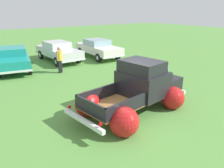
# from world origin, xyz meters

# --- Properties ---
(ground_plane) EXTENTS (80.00, 80.00, 0.00)m
(ground_plane) POSITION_xyz_m (0.00, 0.00, 0.00)
(ground_plane) COLOR #548C3D
(vintage_pickup_truck) EXTENTS (4.85, 3.30, 1.96)m
(vintage_pickup_truck) POSITION_xyz_m (0.38, 0.06, 0.76)
(vintage_pickup_truck) COLOR black
(vintage_pickup_truck) RESTS_ON ground
(show_car_1) EXTENTS (2.63, 4.75, 1.43)m
(show_car_1) POSITION_xyz_m (-2.34, 8.93, 0.78)
(show_car_1) COLOR black
(show_car_1) RESTS_ON ground
(show_car_2) EXTENTS (2.04, 4.79, 1.43)m
(show_car_2) POSITION_xyz_m (0.98, 9.74, 0.78)
(show_car_2) COLOR black
(show_car_2) RESTS_ON ground
(show_car_3) EXTENTS (1.95, 4.62, 1.43)m
(show_car_3) POSITION_xyz_m (4.08, 9.12, 0.78)
(show_car_3) COLOR black
(show_car_3) RESTS_ON ground
(spectator_0) EXTENTS (0.50, 0.47, 1.58)m
(spectator_0) POSITION_xyz_m (-0.15, 6.62, 0.90)
(spectator_0) COLOR black
(spectator_0) RESTS_ON ground
(lane_cone_0) EXTENTS (0.36, 0.36, 0.63)m
(lane_cone_0) POSITION_xyz_m (2.22, 2.81, 0.31)
(lane_cone_0) COLOR black
(lane_cone_0) RESTS_ON ground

